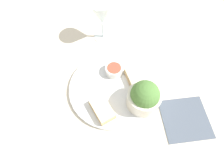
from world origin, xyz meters
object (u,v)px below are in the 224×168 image
Objects in this scene: fork at (51,67)px; sauce_ramekin at (114,70)px; salad_bowl at (144,97)px; wine_glass at (102,14)px; napkin at (185,119)px; cheese_toast_near at (102,109)px; cheese_toast_far at (134,76)px.

sauce_ramekin is at bearing 60.73° from fork.
sauce_ramekin is (-0.14, -0.04, -0.03)m from salad_bowl.
napkin is at bearing 15.34° from wine_glass.
fork is at bearing -119.27° from sauce_ramekin.
napkin is at bearing 63.03° from cheese_toast_near.
sauce_ramekin is 0.34× the size of napkin.
fork is at bearing -122.37° from cheese_toast_far.
napkin is at bearing 31.39° from sauce_ramekin.
cheese_toast_near is at bearing -116.97° from napkin.
salad_bowl reaches higher than cheese_toast_far.
napkin is 0.51m from fork.
salad_bowl is 0.62× the size of fork.
cheese_toast_near is 0.27m from fork.
fork is at bearing -72.73° from wine_glass.
salad_bowl is 0.15m from sauce_ramekin.
cheese_toast_far is 0.49× the size of wine_glass.
cheese_toast_far is (0.05, 0.05, -0.00)m from sauce_ramekin.
cheese_toast_near is at bearing -36.49° from sauce_ramekin.
wine_glass is at bearing -178.08° from salad_bowl.
cheese_toast_near is (0.12, -0.09, -0.00)m from sauce_ramekin.
salad_bowl is 0.34m from wine_glass.
salad_bowl is 1.31× the size of cheese_toast_far.
salad_bowl is at bearing 15.73° from sauce_ramekin.
cheese_toast_far is (-0.07, 0.14, 0.00)m from cheese_toast_near.
wine_glass is 0.91× the size of napkin.
cheese_toast_near is at bearing -20.94° from wine_glass.
wine_glass reaches higher than fork.
cheese_toast_near is 0.58× the size of wine_glass.
cheese_toast_near reaches higher than napkin.
sauce_ramekin is 0.15m from cheese_toast_near.
sauce_ramekin reaches higher than cheese_toast_near.
salad_bowl reaches higher than sauce_ramekin.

